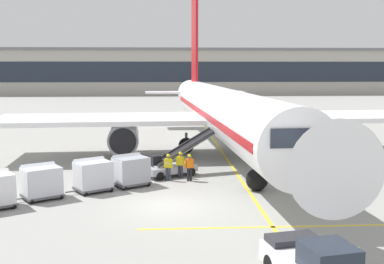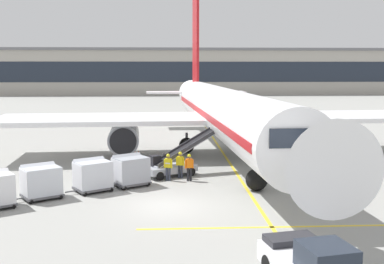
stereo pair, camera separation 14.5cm
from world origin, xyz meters
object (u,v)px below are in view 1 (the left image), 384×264
Objects in this scene: belt_loader at (173,163)px; parked_airplane at (222,112)px; safety_cone_engine_keepout at (138,156)px; baggage_cart_third at (41,181)px; safety_cone_wingtip at (123,154)px; ground_crew_marshaller at (168,165)px; ground_crew_by_loader at (180,163)px; safety_cone_nose_mark at (134,154)px; baggage_cart_second at (93,175)px; ground_crew_by_carts at (189,166)px; baggage_cart_lead at (131,170)px.

parked_airplane is at bearing 61.47° from belt_loader.
parked_airplane is 59.92× the size of safety_cone_engine_keepout.
baggage_cart_third is 3.73× the size of safety_cone_wingtip.
ground_crew_marshaller is at bearing -116.25° from parked_airplane.
safety_cone_engine_keepout is (4.73, 10.60, -0.62)m from baggage_cart_third.
safety_cone_nose_mark is (-3.46, 7.16, -0.64)m from ground_crew_by_loader.
belt_loader is 5.89m from safety_cone_engine_keepout.
baggage_cart_second is 10.43m from safety_cone_nose_mark.
ground_crew_by_carts is 2.35× the size of safety_cone_nose_mark.
belt_loader reaches higher than baggage_cart_second.
baggage_cart_lead is at bearing -134.37° from belt_loader.
safety_cone_wingtip is at bearing -170.69° from parked_airplane.
ground_crew_by_carts is at bearing -58.68° from safety_cone_wingtip.
baggage_cart_second is 2.96m from baggage_cart_third.
safety_cone_nose_mark is (-0.41, 1.12, -0.02)m from safety_cone_engine_keepout.
parked_airplane is at bearing 48.47° from baggage_cart_third.
parked_airplane reaches higher than ground_crew_by_carts.
ground_crew_by_loader is (3.09, 1.93, -0.00)m from baggage_cart_lead.
safety_cone_engine_keepout is 1.20m from safety_cone_nose_mark.
baggage_cart_third is at bearing -150.55° from baggage_cart_second.
baggage_cart_third is 1.56× the size of ground_crew_by_carts.
parked_airplane is 26.81× the size of ground_crew_by_carts.
ground_crew_marshaller is at bearing -71.29° from safety_cone_nose_mark.
parked_airplane is at bearing 56.68° from baggage_cart_lead.
baggage_cart_lead is at bearing 29.28° from baggage_cart_third.
safety_cone_nose_mark reaches higher than safety_cone_wingtip.
safety_cone_engine_keepout is (2.15, 9.14, -0.62)m from baggage_cart_second.
safety_cone_wingtip is (-1.24, 1.06, -0.02)m from safety_cone_engine_keepout.
parked_airplane is at bearing 9.31° from safety_cone_wingtip.
ground_crew_marshaller is (-0.35, -1.49, 0.13)m from belt_loader.
parked_airplane is 7.94m from safety_cone_nose_mark.
ground_crew_marshaller is 7.14m from safety_cone_engine_keepout.
baggage_cart_lead is 3.79m from ground_crew_by_carts.
baggage_cart_second is 1.00× the size of baggage_cart_third.
baggage_cart_second is at bearing -158.58° from ground_crew_by_carts.
ground_crew_by_carts reaches higher than safety_cone_engine_keepout.
safety_cone_engine_keepout is at bearing 117.54° from ground_crew_by_carts.
belt_loader is 9.07m from baggage_cart_third.
safety_cone_engine_keepout is at bearing 76.76° from baggage_cart_second.
ground_crew_by_loader is 6.79m from safety_cone_engine_keepout.
baggage_cart_second is 9.41m from safety_cone_engine_keepout.
safety_cone_engine_keepout is at bearing -160.67° from parked_airplane.
ground_crew_by_carts is 2.39× the size of safety_cone_wingtip.
safety_cone_wingtip is (-3.50, 7.81, -0.64)m from ground_crew_marshaller.
ground_crew_marshaller reaches higher than safety_cone_wingtip.
ground_crew_marshaller is (4.40, 2.39, -0.00)m from baggage_cart_second.
parked_airplane is at bearing 9.86° from safety_cone_nose_mark.
parked_airplane is 12.63m from baggage_cart_lead.
parked_airplane is 62.99× the size of safety_cone_nose_mark.
baggage_cart_third reaches higher than safety_cone_engine_keepout.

